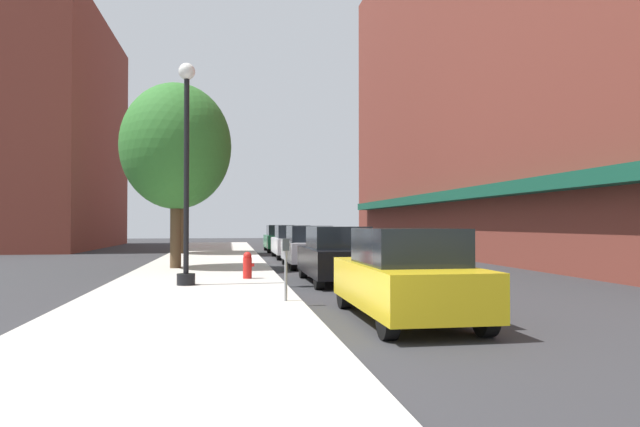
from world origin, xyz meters
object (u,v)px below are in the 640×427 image
object	(u,v)px
car_green	(280,239)
parking_meter_near	(286,261)
car_white	(292,242)
lamppost	(186,169)
car_black	(337,255)
car_yellow	(405,276)
car_silver	(308,247)
fire_hydrant	(248,265)
tree_mid	(176,147)
tree_near	(181,155)

from	to	relation	value
car_green	parking_meter_near	bearing A→B (deg)	-93.98
parking_meter_near	car_white	xyz separation A→B (m)	(1.95, 16.52, -0.14)
lamppost	car_black	xyz separation A→B (m)	(4.25, 1.00, -2.39)
car_yellow	car_silver	distance (m)	12.62
fire_hydrant	parking_meter_near	world-z (taller)	parking_meter_near
tree_mid	car_yellow	world-z (taller)	tree_mid
tree_near	tree_mid	distance (m)	10.53
parking_meter_near	tree_mid	size ratio (longest dim) A/B	0.19
car_yellow	car_silver	bearing A→B (deg)	91.85
car_silver	lamppost	bearing A→B (deg)	-118.91
car_white	car_black	bearing A→B (deg)	-89.87
car_silver	car_white	distance (m)	5.97
car_yellow	car_silver	xyz separation A→B (m)	(0.00, 12.62, 0.00)
tree_near	car_green	size ratio (longest dim) A/B	1.92
lamppost	car_white	bearing A→B (deg)	71.95
tree_mid	car_white	xyz separation A→B (m)	(5.07, 7.08, -3.77)
car_green	car_yellow	bearing A→B (deg)	-89.18
tree_mid	car_yellow	xyz separation A→B (m)	(5.07, -11.51, -3.77)
tree_near	car_white	size ratio (longest dim) A/B	1.92
tree_mid	car_green	xyz separation A→B (m)	(5.07, 13.78, -3.77)
car_black	lamppost	bearing A→B (deg)	-167.33
car_silver	tree_near	bearing A→B (deg)	123.66
car_white	car_green	xyz separation A→B (m)	(0.00, 6.70, 0.00)
fire_hydrant	car_white	xyz separation A→B (m)	(2.59, 11.51, 0.29)
lamppost	car_silver	size ratio (longest dim) A/B	1.37
car_yellow	car_silver	size ratio (longest dim) A/B	1.00
lamppost	fire_hydrant	bearing A→B (deg)	42.78
tree_near	car_yellow	world-z (taller)	tree_near
car_silver	car_white	world-z (taller)	same
tree_mid	car_silver	xyz separation A→B (m)	(5.07, 1.11, -3.77)
fire_hydrant	tree_near	size ratio (longest dim) A/B	0.10
lamppost	car_silver	bearing A→B (deg)	58.99
fire_hydrant	tree_mid	xyz separation A→B (m)	(-2.48, 4.43, 4.06)
lamppost	car_white	world-z (taller)	lamppost
car_black	car_green	distance (m)	18.74
car_black	car_green	size ratio (longest dim) A/B	1.00
parking_meter_near	tree_mid	distance (m)	10.58
car_yellow	car_green	bearing A→B (deg)	91.85
lamppost	car_green	xyz separation A→B (m)	(4.25, 19.75, -2.39)
car_black	car_green	bearing A→B (deg)	89.39
fire_hydrant	car_yellow	size ratio (longest dim) A/B	0.18
lamppost	tree_near	world-z (taller)	tree_near
parking_meter_near	car_white	world-z (taller)	car_white
car_black	car_silver	distance (m)	6.07
car_white	car_yellow	bearing A→B (deg)	-89.87
tree_near	car_black	bearing A→B (deg)	-69.57
lamppost	tree_mid	distance (m)	6.18
car_black	car_white	distance (m)	12.05
parking_meter_near	car_silver	size ratio (longest dim) A/B	0.30
lamppost	car_white	size ratio (longest dim) A/B	1.37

